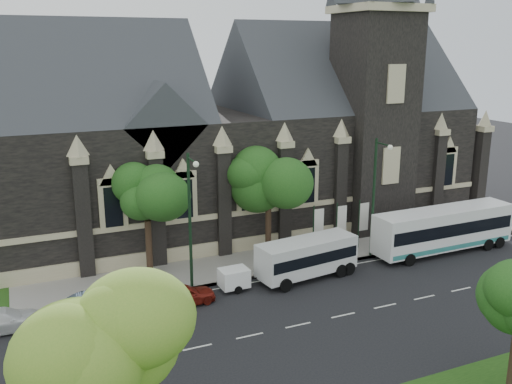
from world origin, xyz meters
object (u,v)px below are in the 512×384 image
tree_park_near (105,336)px  box_trailer (234,278)px  tree_walk_right (270,180)px  street_lamp_mid (191,214)px  shuttle_bus (307,256)px  banner_flag_center (340,223)px  banner_flag_right (362,220)px  tree_walk_left (149,194)px  sedan (101,307)px  car_far_red (184,295)px  banner_flag_left (317,226)px  car_far_white (2,320)px  street_lamp_near (375,192)px  tour_coach (444,229)px

tree_park_near → box_trailer: bearing=55.3°
tree_park_near → tree_walk_right: size_ratio=1.10×
street_lamp_mid → shuttle_bus: (7.69, -1.35, -3.53)m
banner_flag_center → banner_flag_right: size_ratio=1.00×
tree_park_near → tree_walk_right: (14.98, 19.48, -0.60)m
tree_walk_right → tree_walk_left: size_ratio=1.02×
sedan → tree_walk_right: bearing=-65.3°
car_far_red → banner_flag_left: bearing=-76.4°
tree_walk_right → car_far_white: bearing=-165.8°
banner_flag_center → car_far_white: bearing=-172.8°
street_lamp_near → car_far_red: 15.95m
car_far_white → street_lamp_mid: bearing=-84.4°
banner_flag_right → car_far_red: (-15.46, -3.92, -1.73)m
banner_flag_right → shuttle_bus: (-6.59, -3.26, -0.80)m
banner_flag_right → street_lamp_near: bearing=-98.6°
banner_flag_left → tour_coach: (9.35, -3.05, -0.52)m
box_trailer → sedan: sedan is taller
box_trailer → car_far_white: bearing=178.1°
tree_walk_left → street_lamp_mid: street_lamp_mid is taller
street_lamp_near → street_lamp_mid: bearing=180.0°
tree_walk_left → banner_flag_center: 14.58m
tree_walk_right → sedan: size_ratio=1.55×
tree_walk_left → street_lamp_near: 16.22m
street_lamp_near → box_trailer: size_ratio=3.36×
tree_walk_right → car_far_red: tree_walk_right is taller
banner_flag_left → tour_coach: bearing=-18.1°
banner_flag_left → car_far_white: size_ratio=0.90×
tree_walk_left → street_lamp_mid: (1.80, -3.61, -0.62)m
tour_coach → car_far_white: tour_coach is taller
street_lamp_mid → tree_walk_right: bearing=26.6°
tree_walk_right → car_far_red: 11.35m
street_lamp_near → banner_flag_center: (-1.71, 1.91, -2.73)m
street_lamp_mid → banner_flag_right: 14.67m
tree_park_near → tree_walk_right: 24.58m
tree_walk_left → banner_flag_right: 16.52m
tree_walk_left → sedan: bearing=-127.6°
banner_flag_right → car_far_white: size_ratio=0.90×
tree_walk_right → sedan: 15.29m
street_lamp_near → tree_walk_left: bearing=167.1°
tree_walk_right → sedan: tree_walk_right is taller
banner_flag_right → car_far_red: size_ratio=1.04×
tour_coach → car_far_red: bearing=-178.6°
banner_flag_right → banner_flag_center: bearing=180.0°
banner_flag_left → car_far_white: (-21.63, -2.97, -1.74)m
car_far_red → car_far_white: 10.21m
car_far_red → street_lamp_near: bearing=-87.7°
banner_flag_right → shuttle_bus: banner_flag_right is taller
tree_park_near → tour_coach: (27.41, 14.72, -4.55)m
street_lamp_mid → sedan: street_lamp_mid is taller
street_lamp_near → car_far_red: size_ratio=2.34×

